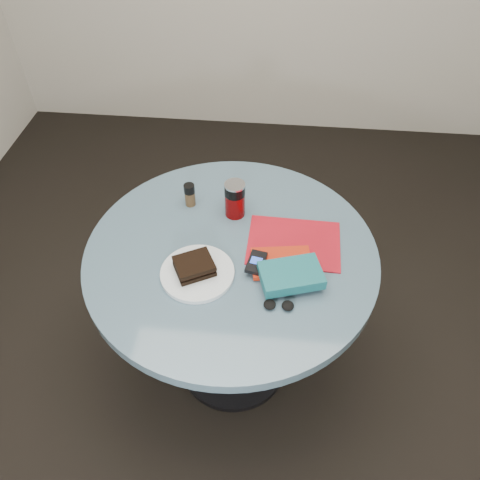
# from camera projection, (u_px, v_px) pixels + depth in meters

# --- Properties ---
(ground) EXTENTS (4.00, 4.00, 0.00)m
(ground) POSITION_uv_depth(u_px,v_px,m) (233.00, 361.00, 2.13)
(ground) COLOR black
(ground) RESTS_ON ground
(table) EXTENTS (1.00, 1.00, 0.75)m
(table) POSITION_uv_depth(u_px,v_px,m) (232.00, 280.00, 1.71)
(table) COLOR black
(table) RESTS_ON ground
(plate) EXTENTS (0.30, 0.30, 0.02)m
(plate) POSITION_uv_depth(u_px,v_px,m) (197.00, 273.00, 1.51)
(plate) COLOR silver
(plate) RESTS_ON table
(sandwich) EXTENTS (0.15, 0.14, 0.04)m
(sandwich) POSITION_uv_depth(u_px,v_px,m) (194.00, 266.00, 1.49)
(sandwich) COLOR black
(sandwich) RESTS_ON plate
(soda_can) EXTENTS (0.09, 0.09, 0.14)m
(soda_can) POSITION_uv_depth(u_px,v_px,m) (235.00, 199.00, 1.67)
(soda_can) COLOR #5D0405
(soda_can) RESTS_ON table
(pepper_grinder) EXTENTS (0.05, 0.05, 0.09)m
(pepper_grinder) POSITION_uv_depth(u_px,v_px,m) (190.00, 195.00, 1.72)
(pepper_grinder) COLOR #47341E
(pepper_grinder) RESTS_ON table
(magazine) EXTENTS (0.32, 0.25, 0.01)m
(magazine) POSITION_uv_depth(u_px,v_px,m) (294.00, 243.00, 1.61)
(magazine) COLOR maroon
(magazine) RESTS_ON table
(red_book) EXTENTS (0.21, 0.16, 0.02)m
(red_book) POSITION_uv_depth(u_px,v_px,m) (282.00, 263.00, 1.53)
(red_book) COLOR #AB220D
(red_book) RESTS_ON magazine
(novel) EXTENTS (0.22, 0.18, 0.04)m
(novel) POSITION_uv_depth(u_px,v_px,m) (291.00, 275.00, 1.46)
(novel) COLOR #13535B
(novel) RESTS_ON red_book
(mp3_player) EXTENTS (0.07, 0.10, 0.02)m
(mp3_player) POSITION_uv_depth(u_px,v_px,m) (256.00, 262.00, 1.51)
(mp3_player) COLOR black
(mp3_player) RESTS_ON red_book
(headphones) EXTENTS (0.09, 0.04, 0.02)m
(headphones) POSITION_uv_depth(u_px,v_px,m) (279.00, 305.00, 1.42)
(headphones) COLOR black
(headphones) RESTS_ON table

